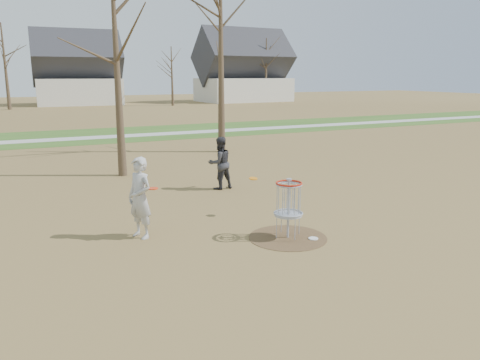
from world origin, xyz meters
name	(u,v)px	position (x,y,z in m)	size (l,w,h in m)	color
ground	(288,238)	(0.00, 0.00, 0.00)	(160.00, 160.00, 0.00)	brown
green_band	(114,135)	(0.00, 21.00, 0.01)	(160.00, 8.00, 0.01)	#2D5119
footpath	(117,136)	(0.00, 20.00, 0.01)	(160.00, 1.50, 0.01)	#9E9E99
dirt_circle	(288,237)	(0.00, 0.00, 0.01)	(1.80, 1.80, 0.01)	#47331E
player_standing	(140,198)	(-3.01, 1.48, 0.93)	(0.68, 0.45, 1.86)	#ADADAD
player_throwing	(220,163)	(0.45, 5.03, 0.85)	(0.83, 0.65, 1.71)	#2D2C31
disc_grounded	(313,238)	(0.47, -0.35, 0.02)	(0.22, 0.22, 0.02)	silver
discs_in_play	(210,183)	(-1.28, 1.57, 1.09)	(3.05, 0.87, 0.21)	orange
disc_golf_basket	(289,199)	(0.00, 0.00, 0.91)	(0.64, 0.64, 1.35)	#9EA3AD
bare_trees	(99,56)	(1.78, 35.79, 5.35)	(52.62, 44.98, 9.00)	#382B1E
houses_row	(99,76)	(4.32, 52.56, 3.52)	(56.51, 10.01, 7.26)	silver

